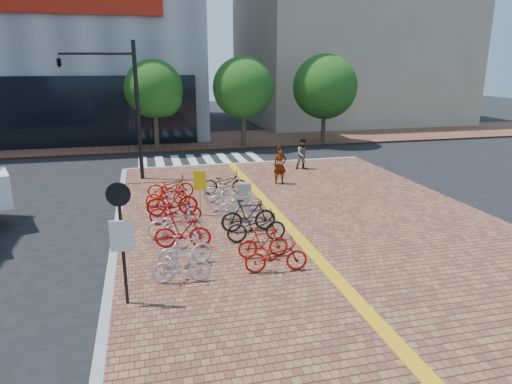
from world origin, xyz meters
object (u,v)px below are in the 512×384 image
object	(u,v)px
bike_13	(230,198)
notice_sign	(121,229)
bike_5	(172,201)
bike_15	(225,183)
bike_9	(263,243)
bike_2	(183,232)
bike_1	(185,250)
yellow_sign	(200,185)
traffic_light_pole	(102,86)
bike_11	(249,215)
bike_4	(175,210)
utility_box	(244,197)
pedestrian_b	(303,154)
bike_14	(227,190)
bike_12	(241,205)
bike_10	(256,226)
bike_3	(175,222)
pedestrian_a	(280,165)
bike_0	(181,266)
bike_8	(276,256)
bike_6	(166,195)
bike_7	(171,187)

from	to	relation	value
bike_13	notice_sign	size ratio (longest dim) A/B	0.57
bike_5	bike_15	size ratio (longest dim) A/B	0.97
bike_9	bike_2	bearing A→B (deg)	61.26
bike_1	bike_2	world-z (taller)	bike_2
yellow_sign	traffic_light_pole	bearing A→B (deg)	119.37
bike_11	bike_13	size ratio (longest dim) A/B	1.11
bike_4	utility_box	distance (m)	2.91
bike_1	pedestrian_b	bearing A→B (deg)	-43.37
bike_14	bike_15	xyz separation A→B (m)	(0.12, 1.16, 0.01)
bike_9	bike_12	xyz separation A→B (m)	(0.10, 3.67, 0.05)
bike_10	traffic_light_pole	world-z (taller)	traffic_light_pole
yellow_sign	bike_3	bearing A→B (deg)	-118.87
bike_10	bike_12	bearing A→B (deg)	3.25
pedestrian_a	bike_11	bearing A→B (deg)	-119.17
bike_3	bike_11	world-z (taller)	bike_11
bike_5	bike_10	distance (m)	4.16
bike_2	bike_0	bearing A→B (deg)	-174.04
bike_0	bike_1	bearing A→B (deg)	-5.98
bike_0	traffic_light_pole	xyz separation A→B (m)	(-2.49, 12.04, 4.17)
bike_5	yellow_sign	bearing A→B (deg)	-99.79
bike_0	bike_8	size ratio (longest dim) A/B	0.88
bike_2	bike_4	distance (m)	2.39
bike_2	bike_3	distance (m)	1.08
bike_2	notice_sign	world-z (taller)	notice_sign
bike_6	bike_14	size ratio (longest dim) A/B	0.88
bike_6	bike_13	world-z (taller)	bike_13
bike_4	bike_12	xyz separation A→B (m)	(2.44, -0.04, 0.02)
bike_3	traffic_light_pole	xyz separation A→B (m)	(-2.58, 8.58, 4.14)
bike_2	bike_10	world-z (taller)	bike_2
bike_6	bike_10	distance (m)	5.36
bike_0	bike_14	xyz separation A→B (m)	(2.52, 7.01, 0.05)
bike_0	bike_1	size ratio (longest dim) A/B	0.97
bike_8	notice_sign	xyz separation A→B (m)	(-4.03, -0.85, 1.46)
bike_2	yellow_sign	size ratio (longest dim) A/B	1.01
bike_3	bike_13	bearing A→B (deg)	-52.82
bike_13	bike_1	bearing A→B (deg)	152.05
bike_3	bike_8	size ratio (longest dim) A/B	1.05
bike_2	utility_box	size ratio (longest dim) A/B	1.59
bike_9	pedestrian_b	distance (m)	12.21
bike_8	notice_sign	bearing A→B (deg)	106.21
bike_13	utility_box	distance (m)	0.58
bike_3	yellow_sign	distance (m)	2.42
bike_2	bike_5	bearing A→B (deg)	13.64
bike_0	pedestrian_b	size ratio (longest dim) A/B	0.93
bike_14	bike_2	bearing A→B (deg)	160.64
pedestrian_a	bike_9	bearing A→B (deg)	-113.09
bike_3	bike_11	xyz separation A→B (m)	(2.51, -0.11, 0.09)
traffic_light_pole	bike_5	bearing A→B (deg)	-67.36
bike_7	notice_sign	xyz separation A→B (m)	(-1.64, -8.94, 1.42)
bike_4	pedestrian_b	bearing A→B (deg)	-44.29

